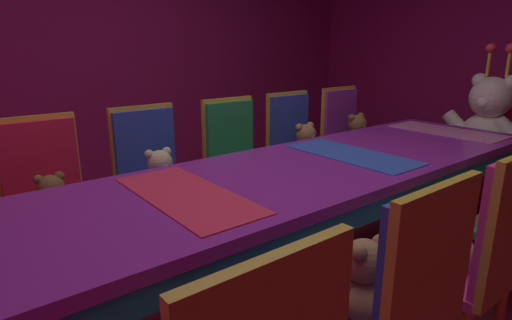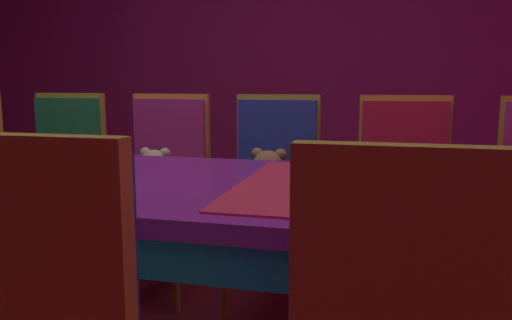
{
  "view_description": "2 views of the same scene",
  "coord_description": "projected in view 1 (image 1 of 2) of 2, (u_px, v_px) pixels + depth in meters",
  "views": [
    {
      "loc": [
        1.43,
        -1.3,
        1.34
      ],
      "look_at": [
        0.24,
        -0.35,
        0.91
      ],
      "focal_mm": 29.03,
      "sensor_mm": 36.0,
      "label": 1
    },
    {
      "loc": [
        -1.46,
        -0.77,
        1.05
      ],
      "look_at": [
        0.1,
        -0.38,
        0.8
      ],
      "focal_mm": 35.29,
      "sensor_mm": 36.0,
      "label": 2
    }
  ],
  "objects": [
    {
      "name": "ground_plane",
      "position": [
        280.0,
        304.0,
        2.22
      ],
      "size": [
        7.9,
        7.9,
        0.0
      ],
      "primitive_type": "plane",
      "color": "maroon"
    },
    {
      "name": "wall_left",
      "position": [
        95.0,
        38.0,
        3.81
      ],
      "size": [
        0.12,
        6.4,
        2.8
      ],
      "primitive_type": "cube",
      "color": "#8C1959",
      "rests_on": "ground_plane"
    },
    {
      "name": "banquet_table",
      "position": [
        282.0,
        188.0,
        2.04
      ],
      "size": [
        0.9,
        3.71,
        0.75
      ],
      "color": "purple",
      "rests_on": "ground_plane"
    },
    {
      "name": "chair_left_1",
      "position": [
        46.0,
        190.0,
        2.18
      ],
      "size": [
        0.42,
        0.41,
        0.98
      ],
      "color": "red",
      "rests_on": "ground_plane"
    },
    {
      "name": "teddy_left_1",
      "position": [
        53.0,
        203.0,
        2.08
      ],
      "size": [
        0.22,
        0.28,
        0.26
      ],
      "color": "brown",
      "rests_on": "chair_left_1"
    },
    {
      "name": "chair_left_2",
      "position": [
        151.0,
        170.0,
        2.55
      ],
      "size": [
        0.42,
        0.41,
        0.98
      ],
      "color": "#2D47B2",
      "rests_on": "ground_plane"
    },
    {
      "name": "teddy_left_2",
      "position": [
        161.0,
        177.0,
        2.44
      ],
      "size": [
        0.24,
        0.31,
        0.3
      ],
      "color": "beige",
      "rests_on": "chair_left_2"
    },
    {
      "name": "chair_left_3",
      "position": [
        234.0,
        154.0,
        2.91
      ],
      "size": [
        0.42,
        0.41,
        0.98
      ],
      "color": "#268C4C",
      "rests_on": "ground_plane"
    },
    {
      "name": "chair_left_4",
      "position": [
        293.0,
        142.0,
        3.27
      ],
      "size": [
        0.42,
        0.41,
        0.98
      ],
      "color": "#2D47B2",
      "rests_on": "ground_plane"
    },
    {
      "name": "teddy_left_4",
      "position": [
        306.0,
        146.0,
        3.16
      ],
      "size": [
        0.26,
        0.33,
        0.31
      ],
      "color": "#9E7247",
      "rests_on": "chair_left_4"
    },
    {
      "name": "chair_left_5",
      "position": [
        344.0,
        132.0,
        3.64
      ],
      "size": [
        0.42,
        0.41,
        0.98
      ],
      "color": "purple",
      "rests_on": "ground_plane"
    },
    {
      "name": "teddy_left_5",
      "position": [
        357.0,
        135.0,
        3.53
      ],
      "size": [
        0.26,
        0.34,
        0.32
      ],
      "color": "olive",
      "rests_on": "chair_left_5"
    },
    {
      "name": "chair_right_2",
      "position": [
        401.0,
        301.0,
        1.24
      ],
      "size": [
        0.42,
        0.41,
        0.98
      ],
      "rotation": [
        0.0,
        0.0,
        3.14
      ],
      "color": "#2D47B2",
      "rests_on": "ground_plane"
    },
    {
      "name": "teddy_right_2",
      "position": [
        361.0,
        284.0,
        1.35
      ],
      "size": [
        0.24,
        0.31,
        0.29
      ],
      "rotation": [
        0.0,
        0.0,
        3.14
      ],
      "color": "#9E7247",
      "rests_on": "chair_right_2"
    },
    {
      "name": "chair_right_3",
      "position": [
        486.0,
        247.0,
        1.57
      ],
      "size": [
        0.42,
        0.41,
        0.98
      ],
      "rotation": [
        0.0,
        0.0,
        3.14
      ],
      "color": "#CC338C",
      "rests_on": "ground_plane"
    },
    {
      "name": "teddy_right_3",
      "position": [
        449.0,
        239.0,
        1.69
      ],
      "size": [
        0.23,
        0.29,
        0.27
      ],
      "rotation": [
        0.0,
        0.0,
        3.14
      ],
      "color": "beige",
      "rests_on": "chair_right_3"
    },
    {
      "name": "throne_chair",
      "position": [
        493.0,
        136.0,
        3.49
      ],
      "size": [
        0.41,
        0.42,
        0.98
      ],
      "rotation": [
        0.0,
        0.0,
        -1.57
      ],
      "color": "red",
      "rests_on": "ground_plane"
    },
    {
      "name": "king_teddy_bear",
      "position": [
        487.0,
        121.0,
        3.35
      ],
      "size": [
        0.7,
        0.54,
        0.89
      ],
      "rotation": [
        0.0,
        0.0,
        -1.57
      ],
      "color": "silver",
      "rests_on": "throne_chair"
    }
  ]
}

